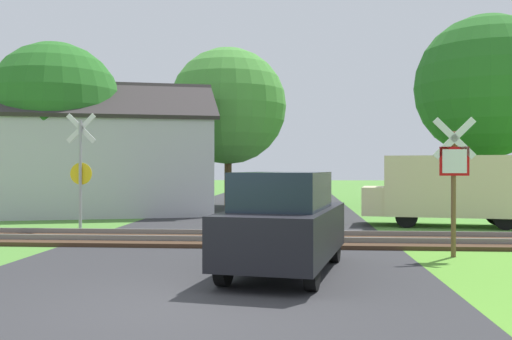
% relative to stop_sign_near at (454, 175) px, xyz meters
% --- Properties ---
extents(ground_plane, '(160.00, 160.00, 0.00)m').
position_rel_stop_sign_near_xyz_m(ground_plane, '(-4.85, -4.60, -1.72)').
color(ground_plane, '#4C8433').
extents(road_asphalt, '(7.95, 80.00, 0.01)m').
position_rel_stop_sign_near_xyz_m(road_asphalt, '(-4.85, -2.60, -1.71)').
color(road_asphalt, '#2D2D30').
rests_on(road_asphalt, ground).
extents(rail_track, '(60.00, 2.60, 0.22)m').
position_rel_stop_sign_near_xyz_m(rail_track, '(-4.85, 2.18, -1.66)').
color(rail_track, '#422D1E').
rests_on(rail_track, ground).
extents(stop_sign_near, '(0.88, 0.15, 2.91)m').
position_rel_stop_sign_near_xyz_m(stop_sign_near, '(0.00, 0.00, 0.00)').
color(stop_sign_near, brown).
rests_on(stop_sign_near, ground).
extents(crossing_sign_far, '(0.88, 0.13, 3.45)m').
position_rel_stop_sign_near_xyz_m(crossing_sign_far, '(-9.52, 4.01, 0.19)').
color(crossing_sign_far, '#9E9EA5').
rests_on(crossing_sign_far, ground).
extents(house, '(9.19, 7.49, 5.35)m').
position_rel_stop_sign_near_xyz_m(house, '(-10.74, 10.58, 0.32)').
color(house, '#B7B7BC').
rests_on(house, ground).
extents(tree_center, '(5.63, 5.63, 7.68)m').
position_rel_stop_sign_near_xyz_m(tree_center, '(-6.63, 15.37, 3.14)').
color(tree_center, '#513823').
rests_on(tree_center, ground).
extents(tree_left, '(5.22, 5.22, 6.84)m').
position_rel_stop_sign_near_xyz_m(tree_left, '(-12.88, 9.90, 2.51)').
color(tree_left, '#513823').
rests_on(tree_left, ground).
extents(tree_far, '(7.05, 7.05, 9.44)m').
position_rel_stop_sign_near_xyz_m(tree_far, '(6.10, 17.01, 4.19)').
color(tree_far, '#513823').
rests_on(tree_far, ground).
extents(mail_truck, '(5.14, 2.64, 2.24)m').
position_rel_stop_sign_near_xyz_m(mail_truck, '(1.50, 6.48, -0.48)').
color(mail_truck, beige).
rests_on(mail_truck, ground).
extents(parked_car, '(2.35, 4.23, 1.78)m').
position_rel_stop_sign_near_xyz_m(parked_car, '(-3.45, -2.04, -0.82)').
color(parked_car, black).
rests_on(parked_car, ground).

